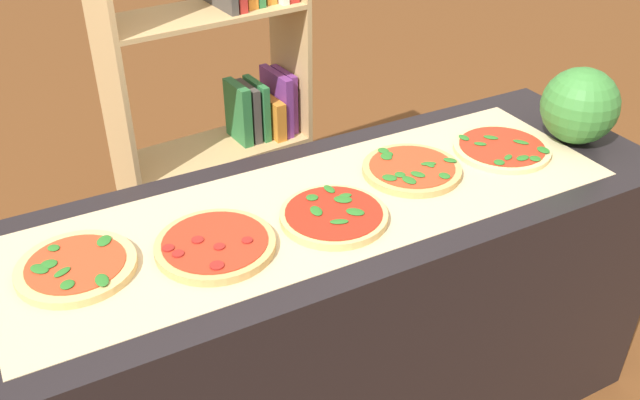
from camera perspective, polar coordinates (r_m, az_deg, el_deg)
name	(u,v)px	position (r m, az deg, el deg)	size (l,w,h in m)	color
counter	(320,328)	(2.15, 0.00, -10.47)	(2.10, 0.69, 0.89)	black
parchment_paper	(320,206)	(1.88, 0.00, -0.49)	(1.68, 0.52, 0.00)	tan
pizza_spinach_0	(76,267)	(1.74, -19.41, -5.21)	(0.28, 0.28, 0.03)	#DBB26B
pizza_pepperoni_1	(215,245)	(1.73, -8.61, -3.67)	(0.30, 0.30, 0.03)	tan
pizza_spinach_2	(334,215)	(1.82, 1.14, -1.27)	(0.29, 0.29, 0.03)	#DBB26B
pizza_spinach_3	(412,169)	(2.04, 7.55, 2.52)	(0.29, 0.29, 0.03)	tan
pizza_spinach_4	(502,148)	(2.21, 14.73, 4.13)	(0.30, 0.30, 0.02)	#E5C17F
watermelon	(580,106)	(2.31, 20.58, 7.27)	(0.24, 0.24, 0.24)	#387A33
bookshelf	(230,81)	(2.78, -7.40, 9.67)	(0.79, 0.36, 1.70)	tan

